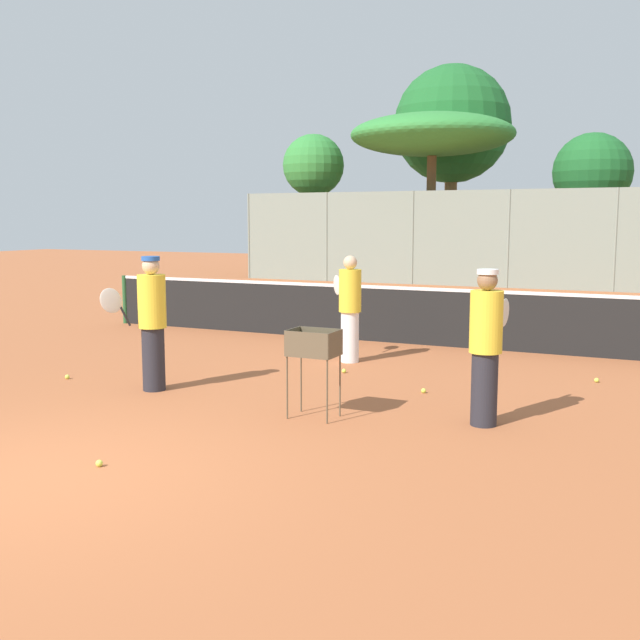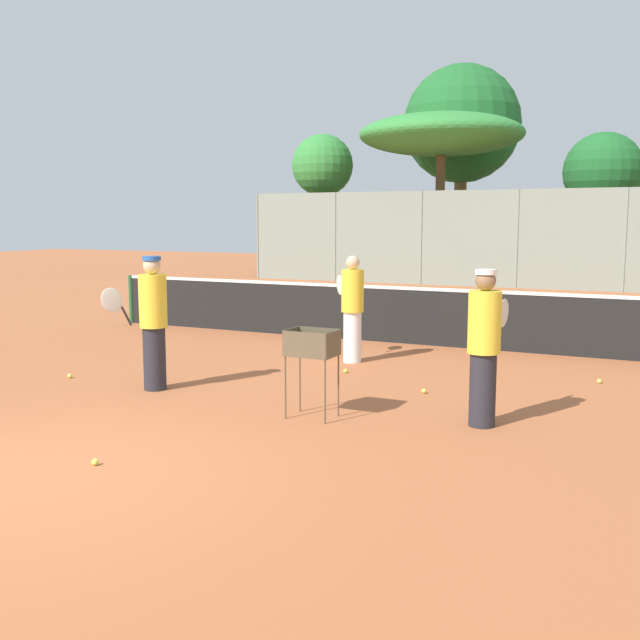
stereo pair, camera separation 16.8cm
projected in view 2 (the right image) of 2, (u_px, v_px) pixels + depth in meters
ground_plane at (28, 478)px, 6.69m from camera, size 80.00×80.00×0.00m
tennis_net at (379, 312)px, 14.15m from camera, size 12.04×0.10×1.07m
back_fence at (517, 239)px, 25.13m from camera, size 20.36×0.08×3.32m
tree_0 at (323, 167)px, 29.62m from camera, size 2.44×2.44×5.66m
tree_2 at (462, 125)px, 31.08m from camera, size 4.85×4.85×8.68m
tree_3 at (441, 136)px, 27.41m from camera, size 6.03×6.03×6.15m
tree_4 at (603, 172)px, 28.91m from camera, size 3.03×3.03×5.66m
player_white_outfit at (484, 346)px, 8.29m from camera, size 0.36×0.92×1.76m
player_red_cap at (153, 321)px, 10.08m from camera, size 0.60×0.83×1.82m
player_yellow_shirt at (352, 308)px, 12.07m from camera, size 0.73×0.69×1.73m
ball_cart at (312, 350)px, 8.65m from camera, size 0.56×0.41×1.04m
tennis_ball_0 at (95, 462)px, 7.04m from camera, size 0.07×0.07×0.07m
tennis_ball_1 at (599, 381)px, 10.57m from camera, size 0.07×0.07×0.07m
tennis_ball_2 at (346, 371)px, 11.29m from camera, size 0.07×0.07×0.07m
tennis_ball_3 at (70, 376)px, 10.93m from camera, size 0.07×0.07×0.07m
tennis_ball_4 at (424, 391)px, 9.96m from camera, size 0.07×0.07×0.07m
parked_car at (444, 262)px, 29.61m from camera, size 4.20×1.70×1.60m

